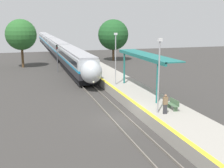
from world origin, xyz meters
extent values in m
plane|color=#383533|center=(0.00, 0.00, 0.00)|extent=(120.00, 120.00, 0.00)
cube|color=slate|center=(-0.72, 0.00, 0.07)|extent=(0.08, 90.00, 0.15)
cube|color=slate|center=(0.72, 0.00, 0.07)|extent=(0.08, 90.00, 0.15)
cube|color=black|center=(0.00, 23.14, 0.65)|extent=(2.41, 20.34, 0.87)
cube|color=#28282D|center=(0.00, 23.14, 1.54)|extent=(2.74, 22.11, 0.90)
cube|color=#198CBF|center=(0.00, 23.14, 2.14)|extent=(2.75, 22.11, 0.31)
cube|color=#B2B7BC|center=(0.00, 23.14, 2.98)|extent=(2.74, 22.11, 1.36)
cube|color=black|center=(0.00, 23.14, 2.91)|extent=(2.77, 20.34, 0.75)
cube|color=#9E9EA3|center=(0.00, 23.14, 3.81)|extent=(2.47, 22.11, 0.30)
cylinder|color=black|center=(-0.72, 15.19, 0.43)|extent=(0.12, 0.86, 0.86)
cylinder|color=black|center=(0.72, 15.19, 0.43)|extent=(0.12, 0.86, 0.86)
cylinder|color=black|center=(-0.72, 17.39, 0.43)|extent=(0.12, 0.86, 0.86)
cylinder|color=black|center=(0.72, 17.39, 0.43)|extent=(0.12, 0.86, 0.86)
cylinder|color=black|center=(-0.72, 28.90, 0.43)|extent=(0.12, 0.86, 0.86)
cylinder|color=black|center=(0.72, 28.90, 0.43)|extent=(0.12, 0.86, 0.86)
cylinder|color=black|center=(-0.72, 31.10, 0.43)|extent=(0.12, 0.86, 0.86)
cylinder|color=black|center=(0.72, 31.10, 0.43)|extent=(0.12, 0.86, 0.86)
ellipsoid|color=#B2B7BC|center=(0.00, 11.00, 2.37)|extent=(2.63, 3.27, 2.83)
ellipsoid|color=black|center=(0.00, 10.59, 2.84)|extent=(1.92, 1.91, 1.44)
sphere|color=#F9F4CC|center=(0.00, 9.77, 1.34)|extent=(0.24, 0.24, 0.24)
cube|color=black|center=(0.00, 46.06, 0.65)|extent=(2.41, 20.34, 0.87)
cube|color=#28282D|center=(0.00, 46.06, 1.54)|extent=(2.74, 22.11, 0.90)
cube|color=#198CBF|center=(0.00, 46.06, 2.14)|extent=(2.75, 22.11, 0.31)
cube|color=#B2B7BC|center=(0.00, 46.06, 2.98)|extent=(2.74, 22.11, 1.36)
cube|color=black|center=(0.00, 46.06, 2.91)|extent=(2.77, 20.34, 0.75)
cube|color=#9E9EA3|center=(0.00, 46.06, 3.81)|extent=(2.47, 22.11, 0.30)
cylinder|color=black|center=(-0.72, 38.10, 0.43)|extent=(0.12, 0.86, 0.86)
cylinder|color=black|center=(0.72, 38.10, 0.43)|extent=(0.12, 0.86, 0.86)
cylinder|color=black|center=(-0.72, 40.30, 0.43)|extent=(0.12, 0.86, 0.86)
cylinder|color=black|center=(0.72, 40.30, 0.43)|extent=(0.12, 0.86, 0.86)
cylinder|color=black|center=(-0.72, 51.81, 0.43)|extent=(0.12, 0.86, 0.86)
cylinder|color=black|center=(0.72, 51.81, 0.43)|extent=(0.12, 0.86, 0.86)
cylinder|color=black|center=(-0.72, 54.01, 0.43)|extent=(0.12, 0.86, 0.86)
cylinder|color=black|center=(0.72, 54.01, 0.43)|extent=(0.12, 0.86, 0.86)
cube|color=black|center=(0.00, 68.97, 0.65)|extent=(2.41, 20.34, 0.87)
cube|color=#28282D|center=(0.00, 68.97, 1.54)|extent=(2.74, 22.11, 0.90)
cube|color=#198CBF|center=(0.00, 68.97, 2.14)|extent=(2.75, 22.11, 0.31)
cube|color=#B2B7BC|center=(0.00, 68.97, 2.98)|extent=(2.74, 22.11, 1.36)
cube|color=black|center=(0.00, 68.97, 2.91)|extent=(2.77, 20.34, 0.75)
cube|color=#9E9EA3|center=(0.00, 68.97, 3.81)|extent=(2.47, 22.11, 0.30)
cylinder|color=black|center=(-0.72, 61.02, 0.43)|extent=(0.12, 0.86, 0.86)
cylinder|color=black|center=(0.72, 61.02, 0.43)|extent=(0.12, 0.86, 0.86)
cylinder|color=black|center=(-0.72, 63.22, 0.43)|extent=(0.12, 0.86, 0.86)
cylinder|color=black|center=(0.72, 63.22, 0.43)|extent=(0.12, 0.86, 0.86)
cylinder|color=black|center=(-0.72, 74.73, 0.43)|extent=(0.12, 0.86, 0.86)
cylinder|color=black|center=(0.72, 74.73, 0.43)|extent=(0.12, 0.86, 0.86)
cylinder|color=black|center=(-0.72, 76.93, 0.43)|extent=(0.12, 0.86, 0.86)
cylinder|color=black|center=(0.72, 76.93, 0.43)|extent=(0.12, 0.86, 0.86)
cube|color=black|center=(0.00, 91.89, 0.65)|extent=(2.41, 20.34, 0.87)
cube|color=#28282D|center=(0.00, 91.89, 1.54)|extent=(2.74, 22.11, 0.90)
cube|color=#198CBF|center=(0.00, 91.89, 2.14)|extent=(2.75, 22.11, 0.31)
cube|color=#B2B7BC|center=(0.00, 91.89, 2.98)|extent=(2.74, 22.11, 1.36)
cube|color=black|center=(0.00, 91.89, 2.91)|extent=(2.77, 20.34, 0.75)
cube|color=#9E9EA3|center=(0.00, 91.89, 3.81)|extent=(2.47, 22.11, 0.30)
cylinder|color=black|center=(-0.72, 83.93, 0.43)|extent=(0.12, 0.86, 0.86)
cylinder|color=black|center=(0.72, 83.93, 0.43)|extent=(0.12, 0.86, 0.86)
cylinder|color=black|center=(-0.72, 86.13, 0.43)|extent=(0.12, 0.86, 0.86)
cylinder|color=black|center=(0.72, 86.13, 0.43)|extent=(0.12, 0.86, 0.86)
cylinder|color=black|center=(-0.72, 97.64, 0.43)|extent=(0.12, 0.86, 0.86)
cylinder|color=black|center=(0.72, 97.64, 0.43)|extent=(0.12, 0.86, 0.86)
cylinder|color=black|center=(-0.72, 99.84, 0.43)|extent=(0.12, 0.86, 0.86)
cylinder|color=black|center=(0.72, 99.84, 0.43)|extent=(0.12, 0.86, 0.86)
cube|color=#9E998E|center=(3.72, 0.00, 0.51)|extent=(4.16, 64.00, 1.03)
cube|color=yellow|center=(1.84, 0.00, 1.03)|extent=(0.40, 64.00, 0.01)
cube|color=#4C6B4C|center=(4.13, -2.16, 1.24)|extent=(0.36, 0.06, 0.42)
cube|color=#4C6B4C|center=(4.13, -1.02, 1.24)|extent=(0.36, 0.06, 0.42)
cube|color=#4C6B4C|center=(4.13, -1.59, 1.46)|extent=(0.44, 1.52, 0.03)
cube|color=#4C6B4C|center=(4.33, -1.59, 1.70)|extent=(0.04, 1.52, 0.44)
cube|color=#333338|center=(3.01, -2.43, 1.42)|extent=(0.28, 0.20, 0.79)
cube|color=#7F6647|center=(3.01, -2.43, 2.13)|extent=(0.36, 0.22, 0.63)
sphere|color=#936B4C|center=(3.01, -2.43, 2.55)|extent=(0.21, 0.21, 0.21)
cylinder|color=#59595E|center=(-2.43, 25.72, 1.94)|extent=(0.14, 0.14, 3.87)
cube|color=black|center=(-2.43, 25.72, 4.22)|extent=(0.28, 0.20, 0.70)
sphere|color=black|center=(-2.43, 25.61, 4.39)|extent=(0.14, 0.14, 0.14)
sphere|color=red|center=(-2.43, 25.61, 4.05)|extent=(0.14, 0.14, 0.14)
cylinder|color=#9E9EA3|center=(2.53, -2.03, 3.94)|extent=(0.12, 0.12, 5.84)
cube|color=silver|center=(2.53, -2.03, 6.98)|extent=(0.36, 0.20, 0.24)
cylinder|color=#9E9EA3|center=(2.53, 9.16, 3.94)|extent=(0.12, 0.12, 5.84)
cube|color=silver|center=(2.53, 9.16, 6.98)|extent=(0.36, 0.20, 0.24)
cylinder|color=#1E6B66|center=(3.76, 0.62, 2.87)|extent=(0.20, 0.20, 3.69)
cylinder|color=#1E6B66|center=(3.76, 9.55, 2.87)|extent=(0.20, 0.20, 3.69)
cube|color=#1E6B66|center=(3.76, 5.09, 4.82)|extent=(0.24, 11.93, 0.36)
cube|color=#1E6B66|center=(4.66, 5.09, 4.94)|extent=(2.00, 11.93, 0.10)
cylinder|color=brown|center=(-8.06, 32.49, 1.90)|extent=(0.44, 0.44, 3.80)
sphere|color=#286028|center=(-8.06, 32.49, 6.04)|extent=(5.61, 5.61, 5.61)
cylinder|color=brown|center=(10.88, 36.60, 1.48)|extent=(0.44, 0.44, 2.97)
sphere|color=#1E5123|center=(10.88, 36.60, 5.59)|extent=(6.56, 6.56, 6.56)
camera|label=1|loc=(-7.56, -21.94, 8.36)|focal=45.00mm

